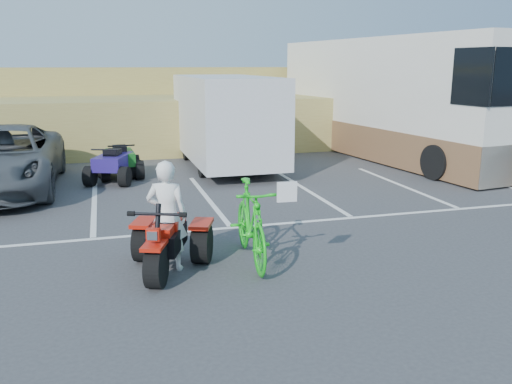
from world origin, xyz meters
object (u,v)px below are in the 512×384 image
object	(u,v)px
green_dirt_bike	(251,223)
rv_motorhome	(393,107)
quad_atv_blue	(114,182)
cargo_trailer	(226,118)
quad_atv_green	(121,177)
rider	(167,216)
grey_pickup	(1,159)
red_trike_atv	(167,272)

from	to	relation	value
green_dirt_bike	rv_motorhome	size ratio (longest dim) A/B	0.20
quad_atv_blue	cargo_trailer	bearing A→B (deg)	43.68
rv_motorhome	quad_atv_green	distance (m)	9.77
rider	quad_atv_blue	xyz separation A→B (m)	(-0.68, 7.06, -0.89)
green_dirt_bike	grey_pickup	xyz separation A→B (m)	(-4.87, 6.80, 0.16)
quad_atv_green	grey_pickup	bearing A→B (deg)	-164.61
rider	quad_atv_blue	bearing A→B (deg)	-64.08
cargo_trailer	quad_atv_green	bearing A→B (deg)	-166.16
rider	rv_motorhome	xyz separation A→B (m)	(9.07, 9.00, 0.87)
rider	rv_motorhome	bearing A→B (deg)	-114.82
red_trike_atv	rider	size ratio (longest dim) A/B	0.97
green_dirt_bike	quad_atv_green	distance (m)	8.06
red_trike_atv	quad_atv_green	xyz separation A→B (m)	(-0.41, 7.92, 0.00)
grey_pickup	rv_motorhome	size ratio (longest dim) A/B	0.52
cargo_trailer	quad_atv_blue	xyz separation A→B (m)	(-3.58, -1.55, -1.55)
quad_atv_blue	red_trike_atv	bearing A→B (deg)	-64.76
green_dirt_bike	quad_atv_green	world-z (taller)	green_dirt_bike
cargo_trailer	quad_atv_blue	bearing A→B (deg)	-156.67
cargo_trailer	grey_pickup	bearing A→B (deg)	-163.98
red_trike_atv	grey_pickup	size ratio (longest dim) A/B	0.29
red_trike_atv	cargo_trailer	bearing A→B (deg)	91.76
grey_pickup	quad_atv_green	size ratio (longest dim) A/B	3.79
green_dirt_bike	grey_pickup	bearing A→B (deg)	129.53
quad_atv_blue	quad_atv_green	bearing A→B (deg)	93.37
green_dirt_bike	quad_atv_blue	size ratio (longest dim) A/B	1.40
grey_pickup	cargo_trailer	world-z (taller)	cargo_trailer
red_trike_atv	green_dirt_bike	size ratio (longest dim) A/B	0.77
green_dirt_bike	quad_atv_blue	bearing A→B (deg)	110.12
rv_motorhome	quad_atv_blue	size ratio (longest dim) A/B	7.19
rider	rv_motorhome	size ratio (longest dim) A/B	0.15
rider	grey_pickup	distance (m)	7.62
rv_motorhome	quad_atv_blue	xyz separation A→B (m)	(-9.75, -1.94, -1.76)
red_trike_atv	rv_motorhome	bearing A→B (deg)	65.46
quad_atv_blue	quad_atv_green	distance (m)	0.75
red_trike_atv	rider	xyz separation A→B (m)	(0.05, 0.14, 0.89)
rv_motorhome	red_trike_atv	bearing A→B (deg)	-142.30
quad_atv_blue	rv_motorhome	bearing A→B (deg)	31.47
rider	quad_atv_blue	distance (m)	7.15
grey_pickup	rv_motorhome	bearing A→B (deg)	10.56
grey_pickup	quad_atv_blue	distance (m)	2.95
rider	quad_atv_blue	world-z (taller)	rider
rider	quad_atv_blue	size ratio (longest dim) A/B	1.11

